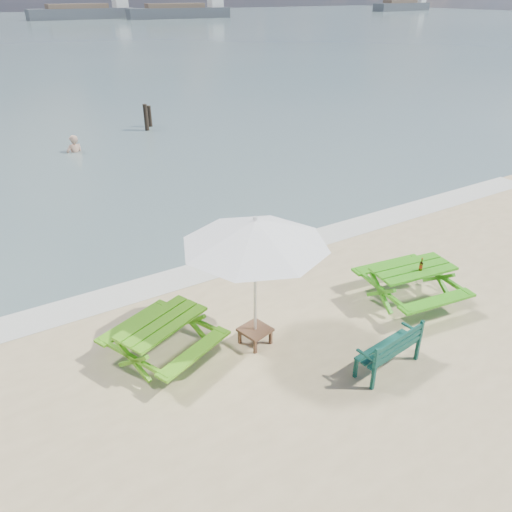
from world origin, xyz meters
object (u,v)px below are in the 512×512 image
side_table (255,336)px  picnic_table_left (163,340)px  patio_umbrella (255,233)px  picnic_table_right (410,285)px  park_bench (387,356)px  beer_bottle (421,266)px  swimmer (76,158)px

side_table → picnic_table_left: bearing=161.5°
picnic_table_left → patio_umbrella: size_ratio=0.74×
picnic_table_left → picnic_table_right: (4.91, -0.97, 0.02)m
park_bench → side_table: park_bench is taller
park_bench → patio_umbrella: bearing=131.6°
patio_umbrella → picnic_table_right: bearing=-7.8°
picnic_table_right → patio_umbrella: patio_umbrella is taller
park_bench → side_table: 2.30m
beer_bottle → swimmer: beer_bottle is taller
picnic_table_left → side_table: size_ratio=3.69×
swimmer → patio_umbrella: bearing=-91.1°
picnic_table_left → picnic_table_right: size_ratio=1.07×
patio_umbrella → park_bench: bearing=-48.4°
picnic_table_right → patio_umbrella: bearing=172.2°
patio_umbrella → swimmer: bearing=88.9°
park_bench → side_table: (-1.52, 1.72, -0.07)m
picnic_table_right → side_table: 3.42m
patio_umbrella → side_table: bearing=-33.7°
side_table → swimmer: 13.92m
picnic_table_right → swimmer: picnic_table_right is taller
patio_umbrella → swimmer: (0.27, 13.91, -2.44)m
patio_umbrella → beer_bottle: (3.41, -0.61, -1.33)m
park_bench → side_table: bearing=131.6°
beer_bottle → swimmer: (-3.14, 14.53, -1.10)m
park_bench → swimmer: size_ratio=0.72×
picnic_table_left → side_table: bearing=-18.5°
side_table → beer_bottle: 3.54m
beer_bottle → park_bench: bearing=-149.7°
swimmer → side_table: bearing=-91.1°
beer_bottle → picnic_table_left: bearing=167.2°
park_bench → swimmer: park_bench is taller
picnic_table_left → beer_bottle: bearing=-12.8°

